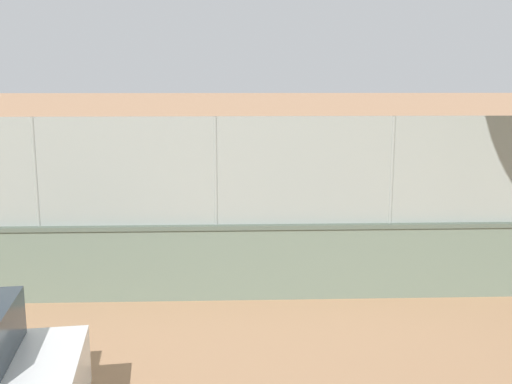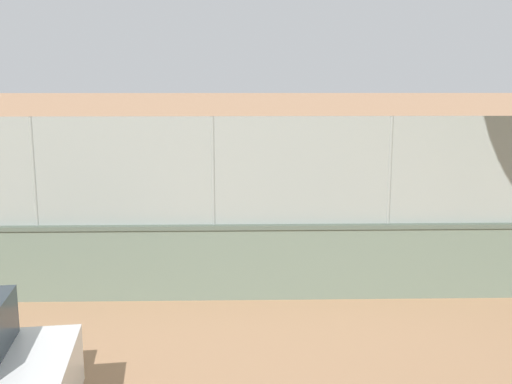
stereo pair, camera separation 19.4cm
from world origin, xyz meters
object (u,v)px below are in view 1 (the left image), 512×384
player_foreground_swinging (400,220)px  player_baseline_waiting (99,181)px  player_at_service_line (333,182)px  sports_ball (428,211)px  spare_ball_by_wall (190,267)px

player_foreground_swinging → player_baseline_waiting: size_ratio=0.91×
player_foreground_swinging → player_baseline_waiting: player_baseline_waiting is taller
player_foreground_swinging → player_baseline_waiting: (7.83, -4.72, 0.10)m
player_baseline_waiting → player_at_service_line: (-6.97, 0.22, -0.02)m
player_at_service_line → sports_ball: bearing=97.5°
player_foreground_swinging → sports_ball: 2.08m
player_foreground_swinging → sports_ball: sports_ball is taller
player_foreground_swinging → player_baseline_waiting: bearing=-31.1°
player_foreground_swinging → spare_ball_by_wall: 4.84m
player_baseline_waiting → spare_ball_by_wall: bearing=119.9°
sports_ball → spare_ball_by_wall: size_ratio=1.58×
player_foreground_swinging → spare_ball_by_wall: bearing=8.6°
sports_ball → spare_ball_by_wall: bearing=-15.0°
player_at_service_line → spare_ball_by_wall: player_at_service_line is taller
player_at_service_line → sports_ball: (-0.86, 6.48, 0.56)m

